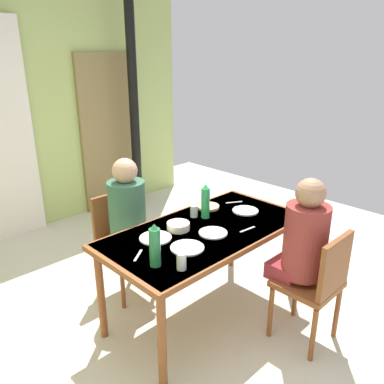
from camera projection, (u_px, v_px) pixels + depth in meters
ground_plane at (178, 330)px, 2.91m from camera, size 6.80×6.80×0.00m
wall_back at (16, 110)px, 4.19m from camera, size 4.52×0.10×2.81m
door_wooden at (109, 134)px, 5.00m from camera, size 0.80×0.05×2.00m
stove_pipe_column at (134, 102)px, 4.83m from camera, size 0.12×0.12×2.81m
dining_table at (206, 237)px, 2.87m from camera, size 1.60×0.82×0.75m
chair_near_diner at (317, 282)px, 2.63m from camera, size 0.40×0.40×0.87m
chair_far_diner at (121, 237)px, 3.28m from camera, size 0.40×0.40×0.87m
person_near_diner at (304, 239)px, 2.63m from camera, size 0.30×0.37×0.77m
person_far_diner at (128, 211)px, 3.09m from camera, size 0.30×0.37×0.77m
water_bottle_green_near at (155, 246)px, 2.31m from camera, size 0.07×0.07×0.28m
water_bottle_green_far at (205, 202)px, 3.00m from camera, size 0.07×0.07×0.28m
serving_bowl_center at (178, 226)px, 2.82m from camera, size 0.17×0.17×0.05m
dinner_plate_near_left at (213, 233)px, 2.76m from camera, size 0.21×0.21×0.01m
dinner_plate_near_right at (246, 211)px, 3.15m from camera, size 0.21×0.21×0.01m
dinner_plate_far_center at (156, 238)px, 2.69m from camera, size 0.23×0.23×0.01m
dinner_plate_far_side at (187, 248)px, 2.55m from camera, size 0.23×0.23×0.01m
drinking_glass_by_near_diner at (194, 211)px, 3.04m from camera, size 0.06×0.06×0.10m
drinking_glass_by_far_diner at (181, 261)px, 2.29m from camera, size 0.06×0.06×0.11m
bread_plate_sliced at (208, 207)px, 3.23m from camera, size 0.19×0.19×0.02m
cutlery_knife_near at (248, 229)px, 2.83m from camera, size 0.15×0.03×0.00m
cutlery_fork_near at (138, 255)px, 2.46m from camera, size 0.13×0.10×0.00m
cutlery_knife_far at (234, 202)px, 3.34m from camera, size 0.14×0.09×0.00m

